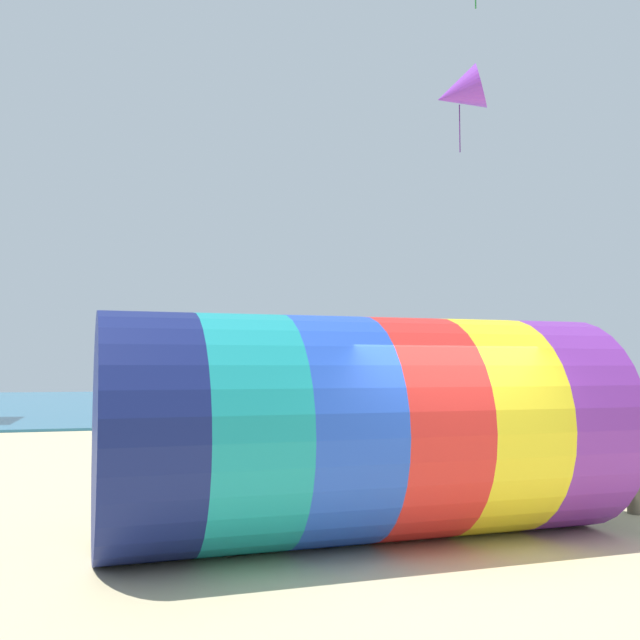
{
  "coord_description": "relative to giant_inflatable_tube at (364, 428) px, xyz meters",
  "views": [
    {
      "loc": [
        -3.89,
        -7.84,
        2.23
      ],
      "look_at": [
        -0.8,
        3.0,
        2.99
      ],
      "focal_mm": 40.0,
      "sensor_mm": 36.0,
      "label": 1
    }
  ],
  "objects": [
    {
      "name": "sea",
      "position": [
        0.77,
        37.76,
        -1.4
      ],
      "size": [
        120.0,
        40.0,
        0.1
      ],
      "primitive_type": "cube",
      "color": "teal",
      "rests_on": "ground"
    },
    {
      "name": "ground_plane",
      "position": [
        0.77,
        -1.0,
        -1.45
      ],
      "size": [
        120.0,
        120.0,
        0.0
      ],
      "primitive_type": "plane",
      "color": "#CCBA8C"
    },
    {
      "name": "giant_inflatable_tube",
      "position": [
        0.0,
        0.0,
        0.0
      ],
      "size": [
        6.84,
        3.22,
        2.9
      ],
      "color": "navy",
      "rests_on": "ground"
    },
    {
      "name": "kite_handler",
      "position": [
        4.56,
        0.47,
        -0.63
      ],
      "size": [
        0.41,
        0.33,
        1.62
      ],
      "color": "#726651",
      "rests_on": "ground"
    },
    {
      "name": "kite_purple_delta",
      "position": [
        5.65,
        8.16,
        8.18
      ],
      "size": [
        1.86,
        1.78,
        2.36
      ],
      "color": "purple"
    }
  ]
}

